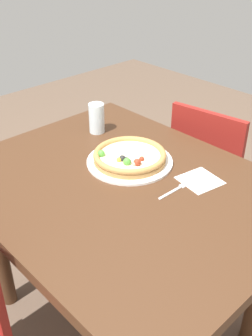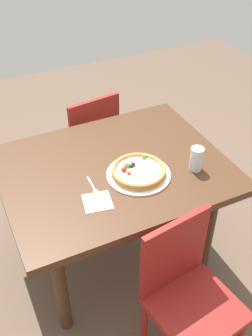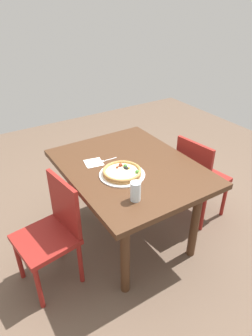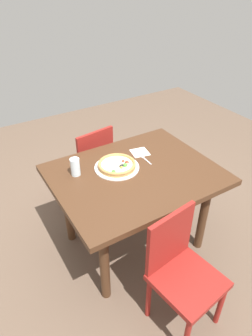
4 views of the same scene
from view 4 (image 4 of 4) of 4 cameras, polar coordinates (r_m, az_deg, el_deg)
ground_plane at (r=2.80m, az=1.50°, el=-13.79°), size 6.00×6.00×0.00m
dining_table at (r=2.34m, az=1.74°, el=-2.86°), size 1.24×0.99×0.77m
chair_near at (r=2.04m, az=10.43°, el=-18.51°), size 0.45×0.45×0.86m
chair_far at (r=2.94m, az=-6.87°, el=0.88°), size 0.45×0.45×0.86m
plate at (r=2.33m, az=-1.75°, el=0.12°), size 0.35×0.35×0.01m
pizza at (r=2.32m, az=-1.73°, el=0.63°), size 0.30×0.30×0.05m
fork at (r=2.45m, az=3.57°, el=1.79°), size 0.02×0.17×0.00m
drinking_glass at (r=2.25m, az=-9.67°, el=0.22°), size 0.07×0.07×0.14m
napkin at (r=2.53m, az=2.66°, el=3.00°), size 0.16×0.16×0.00m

